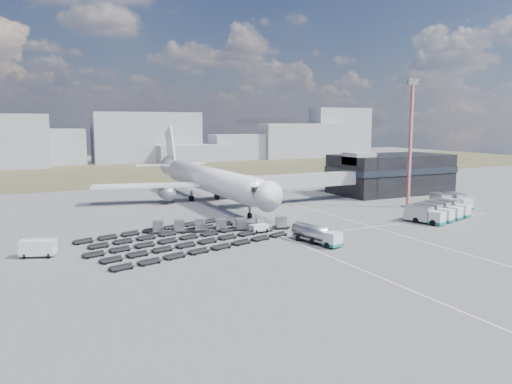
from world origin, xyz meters
name	(u,v)px	position (x,y,z in m)	size (l,w,h in m)	color
ground	(272,227)	(0.00, 0.00, 0.00)	(420.00, 420.00, 0.00)	#565659
grass_strip	(133,172)	(0.00, 110.00, 0.01)	(420.00, 90.00, 0.01)	brown
lane_markings	(309,219)	(9.77, 3.00, 0.01)	(47.12, 110.00, 0.01)	silver
terminal	(390,173)	(47.77, 23.96, 5.25)	(30.40, 16.40, 11.00)	black
jet_bridge	(291,182)	(15.90, 20.42, 5.05)	(30.30, 3.80, 7.05)	#939399
airliner	(206,179)	(0.00, 32.38, 5.29)	(51.59, 64.53, 17.62)	silver
skyline	(135,142)	(9.82, 147.76, 9.55)	(306.76, 24.26, 25.86)	#9597A3
fuel_tanker	(316,234)	(0.39, -13.76, 1.42)	(4.23, 9.06, 2.84)	silver
pushback_tug	(259,228)	(-4.00, -3.05, 0.68)	(2.96, 1.67, 1.37)	silver
utility_van	(38,248)	(-38.17, -3.31, 1.20)	(4.55, 2.06, 2.41)	silver
catering_truck	(248,187)	(14.52, 40.25, 1.55)	(4.59, 7.12, 3.04)	silver
service_trucks_near	(438,211)	(31.70, -7.97, 1.58)	(14.62, 10.79, 2.90)	silver
service_trucks_far	(451,201)	(43.40, -0.39, 1.59)	(7.72, 8.56, 2.92)	silver
uld_row	(221,225)	(-9.36, 0.81, 1.11)	(23.41, 8.37, 1.85)	black
baggage_dollies	(179,239)	(-17.94, -3.00, 0.35)	(33.26, 25.16, 0.71)	black
floodlight_mast	(410,144)	(36.19, 4.90, 13.75)	(2.60, 2.12, 27.44)	#AF1C23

